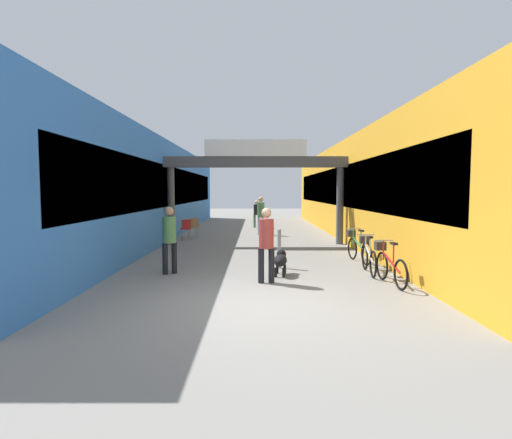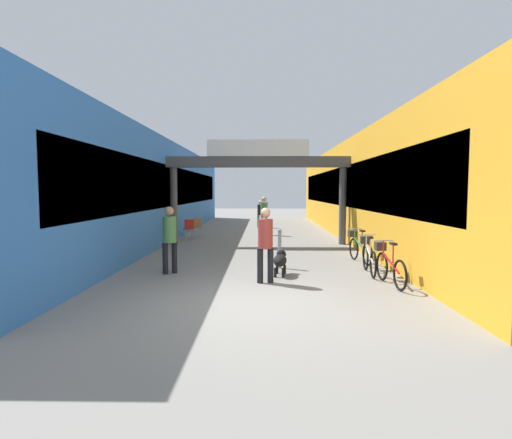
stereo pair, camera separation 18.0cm
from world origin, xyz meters
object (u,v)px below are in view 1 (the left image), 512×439
(bollard_post_metal, at_px, (280,248))
(cafe_chair_wood_farther, at_px, (194,226))
(cafe_chair_red_nearer, at_px, (187,227))
(pedestrian_carrying_crate, at_px, (262,213))
(bicycle_silver_second, at_px, (369,256))
(pedestrian_companion, at_px, (170,235))
(pedestrian_elderly_walking, at_px, (257,212))
(bicycle_green_third, at_px, (358,247))
(pedestrian_with_dog, at_px, (267,240))
(bicycle_red_nearest, at_px, (390,265))
(dog_on_leash, at_px, (281,260))

(bollard_post_metal, xyz_separation_m, cafe_chair_wood_farther, (-3.45, 7.07, -0.01))
(cafe_chair_wood_farther, bearing_deg, cafe_chair_red_nearer, -105.23)
(pedestrian_carrying_crate, distance_m, bicycle_silver_second, 9.26)
(pedestrian_companion, xyz_separation_m, pedestrian_elderly_walking, (2.24, 12.87, -0.10))
(bicycle_green_third, bearing_deg, pedestrian_with_dog, -135.46)
(pedestrian_carrying_crate, relative_size, cafe_chair_wood_farther, 2.07)
(bollard_post_metal, bearing_deg, pedestrian_carrying_crate, 92.82)
(pedestrian_elderly_walking, bearing_deg, pedestrian_companion, -99.86)
(pedestrian_carrying_crate, bearing_deg, bicycle_red_nearest, -74.43)
(pedestrian_companion, height_order, pedestrian_carrying_crate, pedestrian_carrying_crate)
(pedestrian_with_dog, relative_size, bicycle_green_third, 1.03)
(cafe_chair_red_nearer, bearing_deg, cafe_chair_wood_farther, 74.77)
(dog_on_leash, distance_m, bicycle_silver_second, 2.30)
(bicycle_silver_second, bearing_deg, cafe_chair_red_nearer, 130.70)
(bicycle_red_nearest, xyz_separation_m, bollard_post_metal, (-2.40, 1.85, 0.12))
(bicycle_silver_second, distance_m, cafe_chair_wood_farther, 9.58)
(bicycle_green_third, bearing_deg, bicycle_silver_second, -95.02)
(pedestrian_elderly_walking, xyz_separation_m, cafe_chair_wood_farther, (-2.84, -5.02, -0.35))
(pedestrian_carrying_crate, relative_size, bicycle_green_third, 1.10)
(bollard_post_metal, bearing_deg, cafe_chair_red_nearer, 120.31)
(pedestrian_companion, height_order, bicycle_red_nearest, pedestrian_companion)
(pedestrian_elderly_walking, distance_m, bicycle_silver_second, 13.04)
(dog_on_leash, height_order, cafe_chair_red_nearer, cafe_chair_red_nearer)
(pedestrian_elderly_walking, bearing_deg, bicycle_silver_second, -77.27)
(pedestrian_carrying_crate, relative_size, pedestrian_elderly_walking, 1.17)
(cafe_chair_wood_farther, bearing_deg, pedestrian_companion, -85.58)
(pedestrian_with_dog, relative_size, cafe_chair_red_nearer, 1.95)
(pedestrian_elderly_walking, bearing_deg, cafe_chair_red_nearer, -117.73)
(dog_on_leash, relative_size, bicycle_green_third, 0.51)
(pedestrian_with_dog, relative_size, pedestrian_elderly_walking, 1.11)
(dog_on_leash, relative_size, cafe_chair_red_nearer, 0.96)
(pedestrian_carrying_crate, height_order, dog_on_leash, pedestrian_carrying_crate)
(dog_on_leash, xyz_separation_m, bicycle_silver_second, (2.28, 0.28, 0.05))
(pedestrian_with_dog, distance_m, pedestrian_elderly_walking, 13.87)
(bicycle_silver_second, bearing_deg, pedestrian_carrying_crate, 106.80)
(bicycle_silver_second, relative_size, bollard_post_metal, 1.55)
(bicycle_green_third, distance_m, cafe_chair_red_nearer, 8.05)
(bicycle_silver_second, bearing_deg, cafe_chair_wood_farther, 126.62)
(bicycle_red_nearest, distance_m, bollard_post_metal, 3.03)
(pedestrian_companion, relative_size, dog_on_leash, 2.02)
(pedestrian_carrying_crate, bearing_deg, cafe_chair_wood_farther, -159.27)
(dog_on_leash, height_order, bicycle_silver_second, bicycle_silver_second)
(bicycle_silver_second, bearing_deg, pedestrian_companion, -178.28)
(pedestrian_elderly_walking, bearing_deg, bicycle_red_nearest, -77.82)
(pedestrian_companion, relative_size, cafe_chair_wood_farther, 1.94)
(pedestrian_companion, xyz_separation_m, cafe_chair_wood_farther, (-0.61, 7.84, -0.45))
(pedestrian_elderly_walking, relative_size, dog_on_leash, 1.83)
(dog_on_leash, bearing_deg, bicycle_green_third, 38.03)
(dog_on_leash, bearing_deg, pedestrian_elderly_walking, 92.59)
(pedestrian_with_dog, bearing_deg, bicycle_green_third, 44.54)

